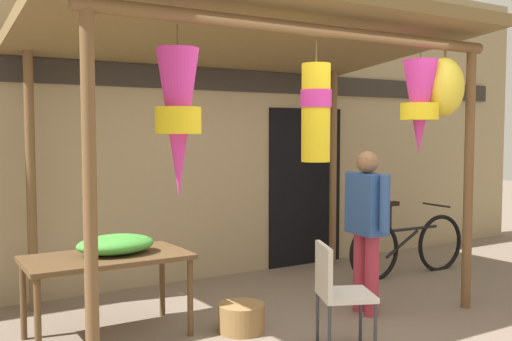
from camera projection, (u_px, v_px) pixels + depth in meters
name	position (u px, v px, depth m)	size (l,w,h in m)	color
ground_plane	(319.00, 331.00, 4.95)	(30.00, 30.00, 0.00)	#756656
shop_facade	(204.00, 119.00, 6.75)	(10.75, 0.29, 3.71)	#9E8966
market_stall_canopy	(267.00, 54.00, 5.27)	(4.11, 2.56, 2.80)	brown
display_table	(107.00, 264.00, 4.75)	(1.31, 0.72, 0.69)	brown
flower_heap_on_table	(118.00, 244.00, 4.80)	(0.65, 0.45, 0.16)	green
folding_chair	(337.00, 287.00, 4.47)	(0.52, 0.52, 0.84)	beige
wicker_basket_by_table	(241.00, 318.00, 4.93)	(0.40, 0.40, 0.24)	olive
parked_bicycle	(408.00, 246.00, 6.87)	(1.75, 0.44, 0.92)	black
customer_foreground	(367.00, 219.00, 5.37)	(0.26, 0.59, 1.53)	#B23347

